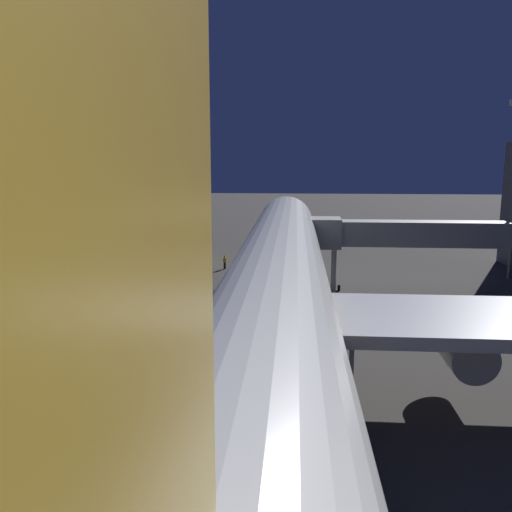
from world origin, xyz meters
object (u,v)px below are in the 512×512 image
Objects in this scene: fuel_tanker at (200,251)px; ground_crew_by_belt_loader at (180,264)px; traffic_cone_nose_port at (304,267)px; traffic_cone_nose_starboard at (268,267)px; jet_bridge at (392,234)px; baggage_container_far_row at (146,264)px; ground_crew_near_nose_gear at (225,261)px; ground_crew_marshaller_fwd at (262,258)px; airliner_at_gate at (276,292)px; baggage_container_near_belt at (136,258)px.

ground_crew_by_belt_loader is (1.40, 5.82, -0.67)m from fuel_tanker.
traffic_cone_nose_starboard is at bearing 0.00° from traffic_cone_nose_port.
baggage_container_far_row is at bearing -16.00° from jet_bridge.
baggage_container_far_row is at bearing 11.04° from ground_crew_near_nose_gear.
ground_crew_marshaller_fwd is at bearing -61.51° from traffic_cone_nose_starboard.
traffic_cone_nose_port is (-14.92, -2.76, -0.70)m from ground_crew_by_belt_loader.
ground_crew_near_nose_gear is 3.12× the size of traffic_cone_nose_port.
traffic_cone_nose_starboard is at bearing -165.29° from ground_crew_by_belt_loader.
ground_crew_by_belt_loader is at bearing -68.06° from airliner_at_gate.
baggage_container_far_row is 9.61m from ground_crew_near_nose_gear.
traffic_cone_nose_port is (-13.51, 3.06, -1.37)m from fuel_tanker.
jet_bridge reaches higher than ground_crew_near_nose_gear.
fuel_tanker is at bearing -42.78° from ground_crew_near_nose_gear.
baggage_container_far_row is (17.04, -32.13, -5.18)m from airliner_at_gate.
fuel_tanker is 10.48× the size of traffic_cone_nose_starboard.
baggage_container_near_belt is (19.42, -36.05, -5.21)m from airliner_at_gate.
ground_crew_by_belt_loader is at bearing 14.71° from traffic_cone_nose_starboard.
jet_bridge is 11.64× the size of ground_crew_near_nose_gear.
baggage_container_far_row is 19.38m from traffic_cone_nose_port.
ground_crew_near_nose_gear is (-3.70, 3.42, -0.70)m from fuel_tanker.
traffic_cone_nose_port is (-19.24, -2.20, -0.51)m from baggage_container_far_row.
jet_bridge reaches higher than ground_crew_by_belt_loader.
traffic_cone_nose_starboard is at bearing -176.13° from ground_crew_near_nose_gear.
airliner_at_gate is 39.47× the size of ground_crew_marshaller_fwd.
ground_crew_near_nose_gear is 4.94m from ground_crew_marshaller_fwd.
ground_crew_marshaller_fwd is 2.14m from traffic_cone_nose_starboard.
airliner_at_gate is at bearing 102.64° from ground_crew_near_nose_gear.
jet_bridge is at bearing 141.97° from traffic_cone_nose_starboard.
airliner_at_gate is at bearing 111.94° from ground_crew_by_belt_loader.
ground_crew_marshaller_fwd is (-13.88, -3.97, 0.21)m from baggage_container_far_row.
ground_crew_near_nose_gear reaches higher than traffic_cone_nose_starboard.
traffic_cone_nose_starboard is at bearing -171.55° from baggage_container_far_row.
airliner_at_gate reaches higher than baggage_container_near_belt.
baggage_container_near_belt is 1.05× the size of ground_crew_by_belt_loader.
baggage_container_near_belt is 3.38× the size of traffic_cone_nose_port.
baggage_container_near_belt is 16.26m from ground_crew_marshaller_fwd.
fuel_tanker is at bearing -103.56° from ground_crew_by_belt_loader.
ground_crew_by_belt_loader is at bearing 76.44° from fuel_tanker.
airliner_at_gate is 129.43× the size of traffic_cone_nose_port.
baggage_container_near_belt is (8.11, 1.34, -0.89)m from fuel_tanker.
fuel_tanker is at bearing -30.90° from jet_bridge.
ground_crew_by_belt_loader is at bearing 25.15° from ground_crew_near_nose_gear.
traffic_cone_nose_starboard is (4.40, 0.00, 0.00)m from traffic_cone_nose_port.
airliner_at_gate is 42.22× the size of baggage_container_far_row.
ground_crew_marshaller_fwd is (-9.56, -4.53, 0.02)m from ground_crew_by_belt_loader.
ground_crew_near_nose_gear is at bearing 2.14° from traffic_cone_nose_port.
fuel_tanker is 3.26× the size of ground_crew_by_belt_loader.
jet_bridge reaches higher than baggage_container_near_belt.
ground_crew_marshaller_fwd is (14.01, -11.97, -5.05)m from jet_bridge.
baggage_container_near_belt is 1.10× the size of baggage_container_far_row.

